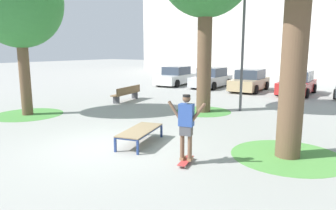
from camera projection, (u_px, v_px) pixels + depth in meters
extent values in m
plane|color=#999993|center=(110.00, 146.00, 9.31)|extent=(120.00, 120.00, 0.00)
cube|color=silver|center=(284.00, 9.00, 34.21)|extent=(36.82, 4.00, 14.51)
cube|color=navy|center=(142.00, 130.00, 10.48)|extent=(0.07, 0.07, 0.38)
cube|color=navy|center=(161.00, 132.00, 10.25)|extent=(0.07, 0.07, 0.38)
cube|color=navy|center=(115.00, 145.00, 8.78)|extent=(0.07, 0.07, 0.38)
cube|color=navy|center=(138.00, 148.00, 8.55)|extent=(0.07, 0.07, 0.38)
cylinder|color=navy|center=(130.00, 130.00, 9.59)|extent=(0.55, 1.85, 0.05)
cylinder|color=navy|center=(151.00, 132.00, 9.36)|extent=(0.55, 1.85, 0.05)
cylinder|color=navy|center=(152.00, 124.00, 10.33)|extent=(0.75, 0.25, 0.05)
cylinder|color=navy|center=(126.00, 139.00, 8.62)|extent=(0.75, 0.25, 0.05)
cube|color=#847051|center=(140.00, 130.00, 9.47)|extent=(1.23, 2.03, 0.03)
cube|color=#B23333|center=(186.00, 161.00, 7.88)|extent=(0.38, 0.82, 0.02)
cylinder|color=silver|center=(186.00, 159.00, 8.18)|extent=(0.04, 0.06, 0.06)
cylinder|color=silver|center=(192.00, 159.00, 8.12)|extent=(0.04, 0.06, 0.06)
cylinder|color=silver|center=(179.00, 166.00, 7.66)|extent=(0.04, 0.06, 0.06)
cylinder|color=silver|center=(185.00, 167.00, 7.61)|extent=(0.04, 0.06, 0.06)
cylinder|color=brown|center=(182.00, 144.00, 7.84)|extent=(0.11, 0.11, 0.82)
cube|color=#99704C|center=(183.00, 158.00, 7.96)|extent=(0.15, 0.26, 0.07)
cylinder|color=brown|center=(190.00, 145.00, 7.77)|extent=(0.11, 0.11, 0.82)
cube|color=#99704C|center=(190.00, 159.00, 7.88)|extent=(0.15, 0.26, 0.07)
cube|color=#4C4C51|center=(186.00, 131.00, 7.74)|extent=(0.34, 0.26, 0.24)
cube|color=#2D4C99|center=(186.00, 115.00, 7.67)|extent=(0.40, 0.30, 0.56)
cylinder|color=brown|center=(175.00, 111.00, 7.76)|extent=(0.41, 0.17, 0.52)
cylinder|color=brown|center=(198.00, 113.00, 7.55)|extent=(0.41, 0.17, 0.52)
sphere|color=brown|center=(187.00, 99.00, 7.60)|extent=(0.20, 0.20, 0.20)
cylinder|color=black|center=(187.00, 96.00, 7.58)|extent=(0.19, 0.19, 0.05)
cylinder|color=brown|center=(25.00, 78.00, 13.55)|extent=(0.46, 0.46, 3.29)
ellipsoid|color=#337A38|center=(19.00, 2.00, 12.98)|extent=(3.66, 3.66, 3.84)
cylinder|color=#47893D|center=(28.00, 114.00, 13.84)|extent=(3.03, 3.03, 0.01)
cylinder|color=brown|center=(293.00, 71.00, 8.05)|extent=(0.65, 0.65, 4.66)
cylinder|color=#519342|center=(287.00, 156.00, 8.46)|extent=(3.03, 3.03, 0.01)
cylinder|color=brown|center=(204.00, 61.00, 14.11)|extent=(0.66, 0.66, 4.68)
cylinder|color=#47893D|center=(203.00, 111.00, 14.52)|extent=(2.59, 2.59, 0.01)
cube|color=silver|center=(175.00, 79.00, 25.10)|extent=(2.01, 4.32, 0.70)
cube|color=#2D3847|center=(176.00, 70.00, 25.11)|extent=(1.71, 2.21, 0.64)
cylinder|color=black|center=(177.00, 83.00, 23.61)|extent=(0.26, 0.61, 0.60)
cylinder|color=black|center=(158.00, 82.00, 24.46)|extent=(0.26, 0.61, 0.60)
cylinder|color=black|center=(192.00, 81.00, 25.81)|extent=(0.26, 0.61, 0.60)
cylinder|color=black|center=(174.00, 80.00, 26.67)|extent=(0.26, 0.61, 0.60)
cube|color=#B7BABF|center=(211.00, 81.00, 23.53)|extent=(1.74, 4.22, 0.70)
cube|color=#2D3847|center=(212.00, 72.00, 23.53)|extent=(1.58, 2.12, 0.64)
cylinder|color=black|center=(213.00, 86.00, 22.04)|extent=(0.23, 0.60, 0.60)
cylinder|color=black|center=(193.00, 84.00, 22.98)|extent=(0.23, 0.60, 0.60)
cylinder|color=black|center=(228.00, 83.00, 24.15)|extent=(0.23, 0.60, 0.60)
cylinder|color=black|center=(209.00, 81.00, 25.10)|extent=(0.23, 0.60, 0.60)
cube|color=tan|center=(249.00, 84.00, 21.57)|extent=(1.90, 4.28, 0.70)
cube|color=#2D3847|center=(250.00, 74.00, 21.58)|extent=(1.66, 2.17, 0.64)
cylinder|color=black|center=(256.00, 90.00, 20.08)|extent=(0.25, 0.61, 0.60)
cylinder|color=black|center=(231.00, 88.00, 20.97)|extent=(0.25, 0.61, 0.60)
cylinder|color=black|center=(266.00, 86.00, 22.25)|extent=(0.25, 0.61, 0.60)
cylinder|color=black|center=(243.00, 84.00, 23.14)|extent=(0.25, 0.61, 0.60)
cube|color=red|center=(297.00, 87.00, 19.94)|extent=(1.78, 4.23, 0.70)
cube|color=#2D3847|center=(298.00, 76.00, 19.94)|extent=(1.60, 2.13, 0.64)
cylinder|color=black|center=(307.00, 93.00, 18.44)|extent=(0.23, 0.60, 0.60)
cylinder|color=black|center=(278.00, 91.00, 19.38)|extent=(0.23, 0.60, 0.60)
cylinder|color=black|center=(314.00, 89.00, 20.57)|extent=(0.23, 0.60, 0.60)
cylinder|color=black|center=(288.00, 87.00, 21.50)|extent=(0.23, 0.60, 0.60)
cylinder|color=black|center=(336.00, 94.00, 18.00)|extent=(0.26, 0.61, 0.60)
cube|color=brown|center=(126.00, 93.00, 17.38)|extent=(0.85, 2.44, 0.06)
cube|color=brown|center=(129.00, 90.00, 17.26)|extent=(0.46, 2.37, 0.36)
cube|color=#424247|center=(116.00, 100.00, 16.57)|extent=(0.38, 0.14, 0.40)
cube|color=#424247|center=(135.00, 95.00, 18.28)|extent=(0.38, 0.14, 0.40)
cylinder|color=#4C4C51|center=(243.00, 52.00, 14.18)|extent=(0.12, 0.12, 5.50)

